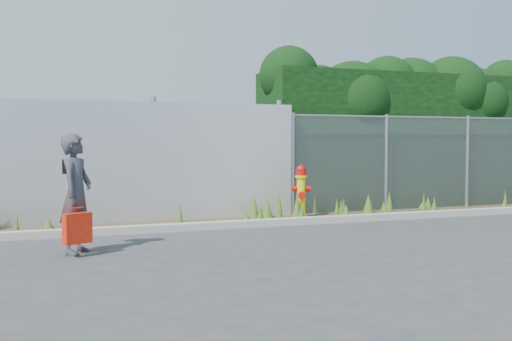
{
  "coord_description": "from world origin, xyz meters",
  "views": [
    {
      "loc": [
        -3.44,
        -7.46,
        1.49
      ],
      "look_at": [
        -0.3,
        1.4,
        1.0
      ],
      "focal_mm": 40.0,
      "sensor_mm": 36.0,
      "label": 1
    }
  ],
  "objects": [
    {
      "name": "ground",
      "position": [
        0.0,
        0.0,
        0.0
      ],
      "size": [
        80.0,
        80.0,
        0.0
      ],
      "primitive_type": "plane",
      "color": "#373739",
      "rests_on": "ground"
    },
    {
      "name": "curb",
      "position": [
        0.0,
        1.8,
        0.06
      ],
      "size": [
        16.0,
        0.22,
        0.12
      ],
      "primitive_type": "cube",
      "color": "gray",
      "rests_on": "ground"
    },
    {
      "name": "weed_strip",
      "position": [
        -0.13,
        2.47,
        0.13
      ],
      "size": [
        16.0,
        1.29,
        0.53
      ],
      "color": "#3F3324",
      "rests_on": "ground"
    },
    {
      "name": "corrugated_fence",
      "position": [
        -3.25,
        3.01,
        1.1
      ],
      "size": [
        8.5,
        0.21,
        2.3
      ],
      "color": "silver",
      "rests_on": "ground"
    },
    {
      "name": "chainlink_fence",
      "position": [
        4.25,
        3.0,
        1.03
      ],
      "size": [
        6.5,
        0.07,
        2.05
      ],
      "color": "gray",
      "rests_on": "ground"
    },
    {
      "name": "hedge",
      "position": [
        4.44,
        4.01,
        1.99
      ],
      "size": [
        7.46,
        2.04,
        3.54
      ],
      "color": "black",
      "rests_on": "ground"
    },
    {
      "name": "fire_hydrant",
      "position": [
        0.99,
        2.45,
        0.51
      ],
      "size": [
        0.35,
        0.32,
        1.06
      ],
      "rotation": [
        0.0,
        0.0,
        -0.31
      ],
      "color": "yellow",
      "rests_on": "ground"
    },
    {
      "name": "woman",
      "position": [
        -3.18,
        0.4,
        0.79
      ],
      "size": [
        0.59,
        0.68,
        1.59
      ],
      "primitive_type": "imported",
      "rotation": [
        0.0,
        0.0,
        1.14
      ],
      "color": "#0F5960",
      "rests_on": "ground"
    },
    {
      "name": "red_tote_bag",
      "position": [
        -3.18,
        0.12,
        0.38
      ],
      "size": [
        0.36,
        0.13,
        0.47
      ],
      "rotation": [
        0.0,
        0.0,
        0.43
      ],
      "color": "#C2360B"
    },
    {
      "name": "black_shoulder_bag",
      "position": [
        -3.2,
        0.6,
        1.14
      ],
      "size": [
        0.26,
        0.11,
        0.2
      ],
      "rotation": [
        0.0,
        0.0,
        -0.28
      ],
      "color": "black"
    }
  ]
}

